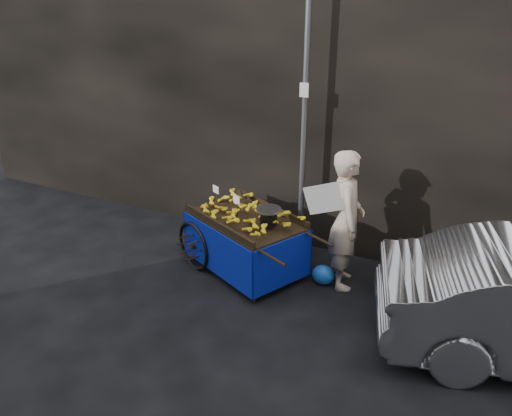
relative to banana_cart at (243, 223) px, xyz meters
The scene contains 6 objects.
ground 0.91m from the banana_cart, 67.17° to the right, with size 80.00×80.00×0.00m, color black.
building_wall 2.81m from the banana_cart, 73.48° to the left, with size 13.50×2.00×5.00m.
street_pole 1.60m from the banana_cart, 55.94° to the left, with size 0.12×0.10×4.00m.
banana_cart is the anchor object (origin of this frame).
vendor 1.38m from the banana_cart, 11.64° to the left, with size 0.85×0.78×1.83m.
plastic_bag 1.27m from the banana_cart, ahead, with size 0.30×0.24×0.27m, color blue.
Camera 1 is at (2.69, -4.80, 3.52)m, focal length 35.00 mm.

